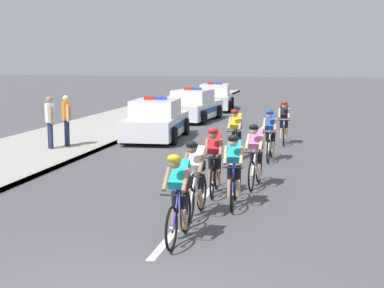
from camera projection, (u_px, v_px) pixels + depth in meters
sidewalk_slab at (72, 136)px, 21.70m from camera, size 4.25×60.00×0.12m
kerb_edge at (124, 138)px, 21.25m from camera, size 0.16×60.00×0.13m
lane_markings_centre at (225, 173)px, 15.24m from camera, size 0.14×21.60×0.01m
cyclist_lead at (179, 195)px, 9.50m from camera, size 0.42×1.72×1.56m
cyclist_second at (195, 177)px, 10.93m from camera, size 0.42×1.72×1.56m
cyclist_third at (234, 169)px, 11.75m from camera, size 0.44×1.72×1.56m
cyclist_fourth at (214, 159)px, 12.81m from camera, size 0.44×1.72×1.56m
cyclist_fifth at (255, 154)px, 13.50m from camera, size 0.43×1.72×1.56m
cyclist_sixth at (236, 133)px, 17.15m from camera, size 0.42×1.72×1.56m
cyclist_seventh at (270, 134)px, 16.96m from camera, size 0.42×1.72×1.56m
cyclist_eighth at (284, 122)px, 20.14m from camera, size 0.43×1.72×1.56m
police_car_nearest at (156, 121)px, 21.32m from camera, size 2.25×4.52×1.59m
police_car_second at (193, 107)px, 27.40m from camera, size 2.27×4.53×1.59m
police_car_third at (215, 98)px, 32.86m from camera, size 2.32×4.55×1.59m
spectator_middle at (50, 119)px, 18.36m from camera, size 0.40×0.44×1.68m
spectator_back at (66, 117)px, 18.95m from camera, size 0.39×0.46×1.68m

